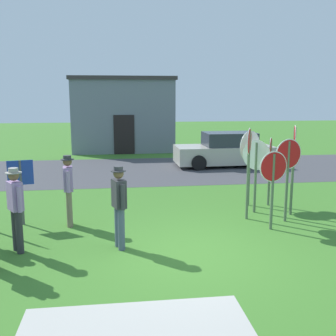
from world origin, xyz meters
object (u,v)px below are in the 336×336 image
(stop_sign_rear_left, at_px, (249,159))
(parked_car_on_street, at_px, (225,151))
(stop_sign_low_front, at_px, (250,155))
(person_in_dark_shirt, at_px, (68,186))
(stop_sign_tallest, at_px, (270,160))
(stop_sign_nearest, at_px, (288,166))
(stop_sign_center_cluster, at_px, (256,163))
(info_panel_middle, at_px, (21,181))
(person_in_teal, at_px, (119,202))
(stop_sign_leaning_right, at_px, (273,177))
(stop_sign_leaning_left, at_px, (293,155))
(person_near_signs, at_px, (16,205))

(stop_sign_rear_left, bearing_deg, parked_car_on_street, 78.78)
(stop_sign_low_front, distance_m, person_in_dark_shirt, 5.09)
(stop_sign_tallest, distance_m, stop_sign_nearest, 1.51)
(stop_sign_center_cluster, distance_m, info_panel_middle, 6.02)
(stop_sign_low_front, xyz_separation_m, person_in_teal, (-3.72, -2.86, -0.50))
(stop_sign_center_cluster, bearing_deg, person_in_dark_shirt, -173.93)
(stop_sign_tallest, bearing_deg, person_in_teal, -147.10)
(stop_sign_nearest, distance_m, stop_sign_rear_left, 0.97)
(stop_sign_low_front, height_order, stop_sign_tallest, stop_sign_low_front)
(parked_car_on_street, relative_size, person_in_teal, 2.49)
(stop_sign_leaning_right, bearing_deg, stop_sign_leaning_left, 48.01)
(stop_sign_center_cluster, bearing_deg, stop_sign_leaning_right, -93.62)
(stop_sign_center_cluster, bearing_deg, stop_sign_nearest, -59.46)
(stop_sign_leaning_left, distance_m, stop_sign_center_cluster, 0.98)
(stop_sign_rear_left, xyz_separation_m, person_in_dark_shirt, (-4.46, 0.03, -0.59))
(parked_car_on_street, bearing_deg, person_in_dark_shirt, -127.87)
(stop_sign_nearest, relative_size, person_in_dark_shirt, 1.21)
(stop_sign_tallest, bearing_deg, parked_car_on_street, 85.71)
(parked_car_on_street, xyz_separation_m, stop_sign_nearest, (-0.63, -8.05, 0.74))
(stop_sign_leaning_left, xyz_separation_m, stop_sign_center_cluster, (-0.89, 0.32, -0.26))
(person_in_dark_shirt, bearing_deg, stop_sign_low_front, 14.06)
(stop_sign_low_front, xyz_separation_m, stop_sign_leaning_right, (-0.15, -2.12, -0.21))
(person_in_dark_shirt, bearing_deg, stop_sign_nearest, -3.67)
(person_in_teal, height_order, info_panel_middle, person_in_teal)
(person_in_teal, bearing_deg, person_near_signs, 178.06)
(stop_sign_leaning_right, height_order, info_panel_middle, stop_sign_leaning_right)
(stop_sign_leaning_right, bearing_deg, stop_sign_nearest, 42.55)
(parked_car_on_street, relative_size, stop_sign_center_cluster, 2.19)
(info_panel_middle, bearing_deg, stop_sign_low_front, 9.30)
(stop_sign_low_front, bearing_deg, person_near_signs, -154.21)
(stop_sign_center_cluster, xyz_separation_m, info_panel_middle, (-6.01, -0.28, -0.25))
(stop_sign_leaning_left, distance_m, info_panel_middle, 6.91)
(parked_car_on_street, distance_m, person_near_signs, 11.53)
(stop_sign_leaning_left, xyz_separation_m, person_in_dark_shirt, (-5.75, -0.19, -0.63))
(stop_sign_center_cluster, xyz_separation_m, stop_sign_rear_left, (-0.40, -0.55, 0.23))
(stop_sign_leaning_left, bearing_deg, stop_sign_tallest, 103.97)
(person_in_dark_shirt, bearing_deg, stop_sign_leaning_left, 1.92)
(stop_sign_center_cluster, distance_m, person_in_teal, 4.26)
(stop_sign_leaning_right, relative_size, person_near_signs, 1.08)
(parked_car_on_street, bearing_deg, stop_sign_rear_left, -101.22)
(info_panel_middle, bearing_deg, stop_sign_center_cluster, 2.65)
(stop_sign_rear_left, distance_m, person_near_signs, 5.57)
(stop_sign_leaning_left, distance_m, person_near_signs, 6.86)
(parked_car_on_street, bearing_deg, stop_sign_low_front, -99.47)
(stop_sign_leaning_left, distance_m, stop_sign_nearest, 0.68)
(stop_sign_tallest, bearing_deg, stop_sign_rear_left, -131.30)
(person_in_teal, relative_size, info_panel_middle, 1.08)
(parked_car_on_street, relative_size, person_in_dark_shirt, 2.49)
(stop_sign_tallest, bearing_deg, stop_sign_low_front, 172.99)
(person_in_dark_shirt, height_order, info_panel_middle, person_in_dark_shirt)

